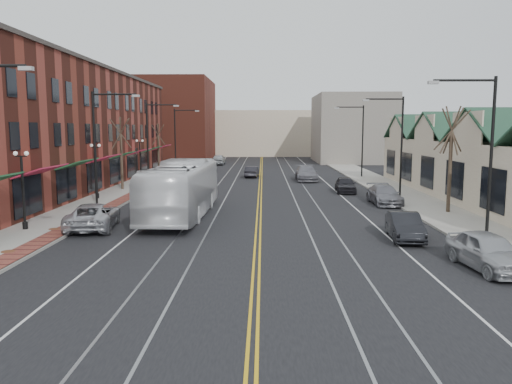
{
  "coord_description": "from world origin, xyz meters",
  "views": [
    {
      "loc": [
        0.27,
        -18.71,
        5.69
      ],
      "look_at": [
        -0.14,
        9.73,
        2.0
      ],
      "focal_mm": 35.0,
      "sensor_mm": 36.0,
      "label": 1
    }
  ],
  "objects_px": {
    "parked_suv": "(93,216)",
    "parked_car_b": "(405,226)",
    "parked_car_a": "(488,251)",
    "parked_car_c": "(384,195)",
    "parked_car_d": "(345,185)",
    "transit_bus": "(182,189)"
  },
  "relations": [
    {
      "from": "transit_bus",
      "to": "parked_car_b",
      "type": "height_order",
      "value": "transit_bus"
    },
    {
      "from": "parked_suv",
      "to": "parked_car_d",
      "type": "bearing_deg",
      "value": -144.23
    },
    {
      "from": "parked_car_b",
      "to": "parked_car_c",
      "type": "xyz_separation_m",
      "value": [
        1.8,
        11.78,
        0.02
      ]
    },
    {
      "from": "transit_bus",
      "to": "parked_car_c",
      "type": "height_order",
      "value": "transit_bus"
    },
    {
      "from": "parked_car_d",
      "to": "parked_suv",
      "type": "bearing_deg",
      "value": -132.36
    },
    {
      "from": "transit_bus",
      "to": "parked_car_c",
      "type": "relative_size",
      "value": 2.64
    },
    {
      "from": "parked_suv",
      "to": "parked_car_c",
      "type": "relative_size",
      "value": 1.09
    },
    {
      "from": "transit_bus",
      "to": "parked_suv",
      "type": "xyz_separation_m",
      "value": [
        -4.39,
        -3.92,
        -1.05
      ]
    },
    {
      "from": "parked_suv",
      "to": "parked_car_d",
      "type": "xyz_separation_m",
      "value": [
        16.8,
        16.07,
        -0.04
      ]
    },
    {
      "from": "parked_suv",
      "to": "parked_car_c",
      "type": "distance_m",
      "value": 20.81
    },
    {
      "from": "transit_bus",
      "to": "parked_car_b",
      "type": "xyz_separation_m",
      "value": [
        12.41,
        -6.36,
        -1.1
      ]
    },
    {
      "from": "parked_car_a",
      "to": "parked_car_c",
      "type": "xyz_separation_m",
      "value": [
        0.0,
        17.2,
        -0.06
      ]
    },
    {
      "from": "parked_suv",
      "to": "parked_car_d",
      "type": "relative_size",
      "value": 1.29
    },
    {
      "from": "parked_suv",
      "to": "parked_car_c",
      "type": "xyz_separation_m",
      "value": [
        18.6,
        9.34,
        -0.03
      ]
    },
    {
      "from": "parked_suv",
      "to": "parked_car_a",
      "type": "bearing_deg",
      "value": 149.12
    },
    {
      "from": "parked_car_c",
      "to": "parked_suv",
      "type": "bearing_deg",
      "value": -153.61
    },
    {
      "from": "parked_suv",
      "to": "parked_car_b",
      "type": "bearing_deg",
      "value": 163.77
    },
    {
      "from": "parked_car_a",
      "to": "parked_car_c",
      "type": "bearing_deg",
      "value": 83.62
    },
    {
      "from": "parked_car_d",
      "to": "parked_car_b",
      "type": "bearing_deg",
      "value": -86.09
    },
    {
      "from": "parked_suv",
      "to": "parked_car_c",
      "type": "bearing_deg",
      "value": -161.3
    },
    {
      "from": "transit_bus",
      "to": "parked_car_a",
      "type": "distance_m",
      "value": 18.49
    },
    {
      "from": "transit_bus",
      "to": "parked_car_d",
      "type": "bearing_deg",
      "value": -134.01
    }
  ]
}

